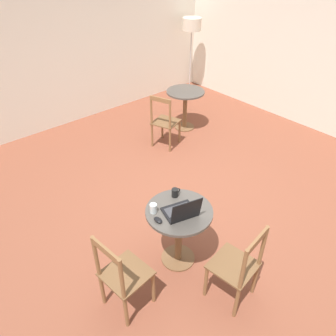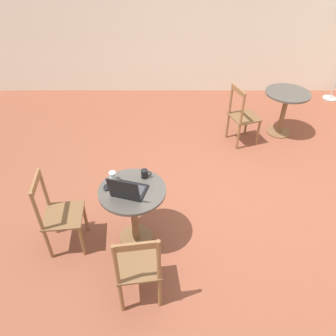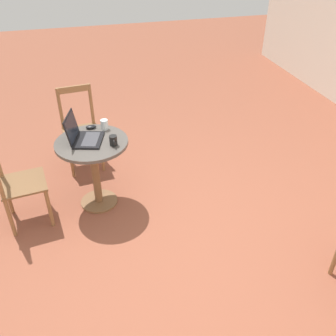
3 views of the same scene
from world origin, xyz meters
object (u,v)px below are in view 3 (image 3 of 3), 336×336
chair_near_left (81,130)px  laptop (83,136)px  mouse (91,127)px  drinking_glass (104,125)px  chair_near_front (18,183)px  cafe_table_near (93,158)px  mug (113,141)px

chair_near_left → laptop: 0.80m
mouse → drinking_glass: (0.05, 0.13, 0.03)m
chair_near_left → chair_near_front: bearing=-35.9°
cafe_table_near → laptop: (-0.03, -0.06, 0.23)m
cafe_table_near → mug: (0.12, 0.19, 0.22)m
mug → chair_near_left: bearing=-162.9°
chair_near_front → mouse: 0.85m
chair_near_front → drinking_glass: bearing=109.6°
chair_near_front → laptop: 0.72m
chair_near_front → mug: (0.02, 0.89, 0.32)m
mouse → drinking_glass: drinking_glass is taller
cafe_table_near → drinking_glass: bearing=144.1°
laptop → drinking_glass: 0.28m
mouse → chair_near_front: bearing=-64.2°
cafe_table_near → chair_near_left: chair_near_left is taller
cafe_table_near → mug: size_ratio=6.60×
cafe_table_near → chair_near_front: size_ratio=0.78×
laptop → mouse: (-0.22, 0.09, -0.04)m
cafe_table_near → mouse: bearing=175.1°
laptop → cafe_table_near: bearing=65.8°
chair_near_front → mouse: chair_near_front is taller
cafe_table_near → chair_near_front: (0.09, -0.70, -0.10)m
chair_near_left → laptop: bearing=1.1°
chair_near_front → chair_near_left: size_ratio=1.00×
mug → drinking_glass: (-0.32, -0.04, 0.00)m
drinking_glass → laptop: bearing=-50.4°
chair_near_left → drinking_glass: (0.55, 0.23, 0.32)m
drinking_glass → cafe_table_near: bearing=-35.9°
mug → drinking_glass: size_ratio=1.11×
chair_near_front → cafe_table_near: bearing=97.7°
cafe_table_near → mug: mug is taller
mouse → mug: mug is taller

